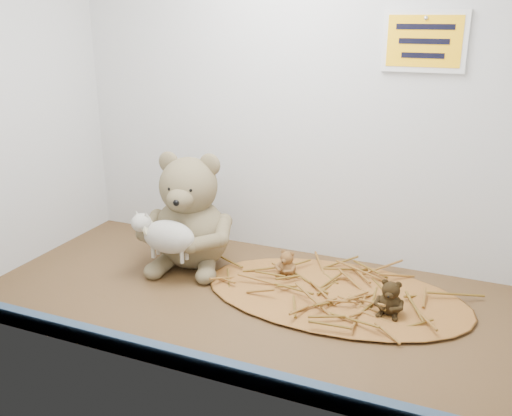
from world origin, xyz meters
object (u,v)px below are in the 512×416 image
at_px(toy_lamb, 169,237).
at_px(main_teddy, 190,210).
at_px(mini_teddy_tan, 287,262).
at_px(mini_teddy_brown, 391,296).

bearing_deg(toy_lamb, main_teddy, 90.00).
bearing_deg(mini_teddy_tan, mini_teddy_brown, -7.71).
height_order(toy_lamb, mini_teddy_brown, toy_lamb).
relative_size(mini_teddy_tan, mini_teddy_brown, 0.84).
distance_m(toy_lamb, mini_teddy_brown, 0.52).
height_order(main_teddy, mini_teddy_tan, main_teddy).
bearing_deg(mini_teddy_brown, toy_lamb, -175.28).
xyz_separation_m(main_teddy, toy_lamb, (0.00, -0.10, -0.03)).
height_order(mini_teddy_tan, mini_teddy_brown, mini_teddy_brown).
height_order(main_teddy, mini_teddy_brown, main_teddy).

